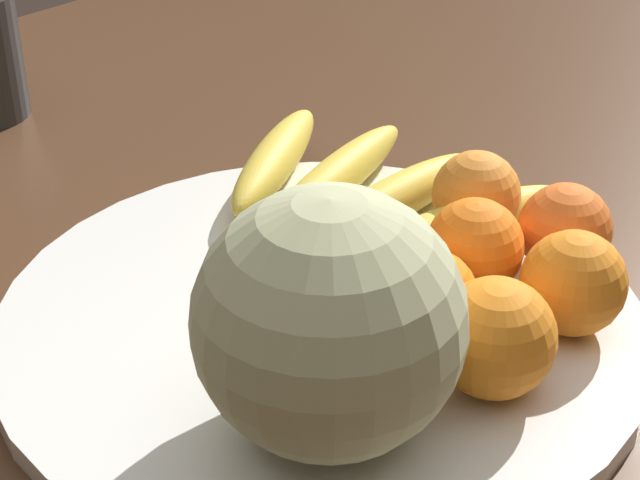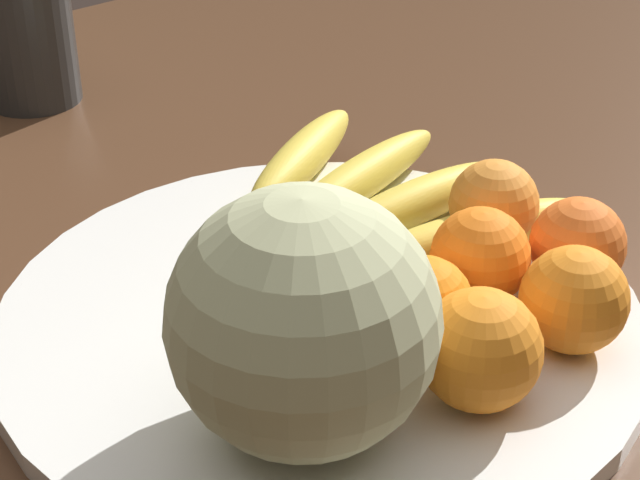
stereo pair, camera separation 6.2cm
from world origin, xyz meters
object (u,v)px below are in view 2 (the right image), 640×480
(melon, at_px, (303,322))
(orange_side_extra, at_px, (578,245))
(orange_front_left, at_px, (574,300))
(orange_front_right, at_px, (480,257))
(kitchen_table, at_px, (344,364))
(banana_bunch, at_px, (386,194))
(orange_back_right, at_px, (424,304))
(orange_top_small, at_px, (480,350))
(ceramic_mug, at_px, (23,43))
(orange_back_left, at_px, (494,204))
(orange_mid_center, at_px, (339,270))
(fruit_bowl, at_px, (320,319))
(produce_tag, at_px, (537,309))

(melon, height_order, orange_side_extra, melon)
(orange_front_left, xyz_separation_m, orange_front_right, (-0.01, 0.07, -0.00))
(kitchen_table, distance_m, banana_bunch, 0.12)
(kitchen_table, distance_m, orange_back_right, 0.16)
(melon, relative_size, orange_top_small, 2.05)
(banana_bunch, xyz_separation_m, ceramic_mug, (-0.08, 0.37, 0.02))
(banana_bunch, xyz_separation_m, orange_top_small, (-0.10, -0.18, 0.02))
(orange_front_left, distance_m, orange_top_small, 0.08)
(orange_back_left, bearing_deg, orange_mid_center, 179.10)
(orange_side_extra, bearing_deg, melon, 178.88)
(orange_front_right, distance_m, orange_back_left, 0.07)
(kitchen_table, bearing_deg, banana_bunch, 21.36)
(orange_back_right, distance_m, orange_top_small, 0.06)
(fruit_bowl, relative_size, banana_bunch, 1.59)
(melon, relative_size, orange_back_left, 2.31)
(orange_front_right, bearing_deg, orange_front_left, -85.02)
(ceramic_mug, bearing_deg, orange_mid_center, -92.86)
(kitchen_table, height_order, melon, melon)
(orange_mid_center, distance_m, orange_side_extra, 0.15)
(banana_bunch, bearing_deg, orange_back_right, -130.89)
(fruit_bowl, height_order, orange_back_left, orange_back_left)
(melon, distance_m, orange_top_small, 0.10)
(orange_mid_center, bearing_deg, orange_side_extra, -27.45)
(produce_tag, bearing_deg, orange_back_right, -151.02)
(orange_top_small, xyz_separation_m, orange_side_extra, (0.13, 0.04, -0.00))
(orange_front_left, bearing_deg, orange_mid_center, 127.74)
(orange_back_left, bearing_deg, melon, -163.44)
(kitchen_table, bearing_deg, orange_front_right, -72.65)
(kitchen_table, height_order, orange_front_left, orange_front_left)
(orange_back_right, xyz_separation_m, produce_tag, (0.08, -0.02, -0.03))
(fruit_bowl, bearing_deg, produce_tag, -40.55)
(orange_back_left, bearing_deg, fruit_bowl, 174.42)
(kitchen_table, distance_m, orange_side_extra, 0.19)
(orange_front_right, height_order, orange_top_small, orange_top_small)
(fruit_bowl, distance_m, orange_back_left, 0.14)
(fruit_bowl, bearing_deg, orange_back_right, -70.30)
(orange_top_small, bearing_deg, orange_front_right, 42.35)
(ceramic_mug, bearing_deg, fruit_bowl, -93.55)
(banana_bunch, bearing_deg, melon, -149.52)
(kitchen_table, relative_size, produce_tag, 20.01)
(melon, xyz_separation_m, banana_bunch, (0.19, 0.14, -0.05))
(kitchen_table, bearing_deg, orange_back_left, -31.27)
(kitchen_table, xyz_separation_m, produce_tag, (0.05, -0.12, 0.09))
(fruit_bowl, bearing_deg, orange_top_small, -85.01)
(melon, xyz_separation_m, orange_front_right, (0.16, 0.02, -0.04))
(kitchen_table, relative_size, fruit_bowl, 3.80)
(kitchen_table, bearing_deg, fruit_bowl, -145.03)
(fruit_bowl, relative_size, ceramic_mug, 3.23)
(orange_back_right, bearing_deg, orange_back_left, 23.90)
(orange_back_right, relative_size, orange_top_small, 0.84)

